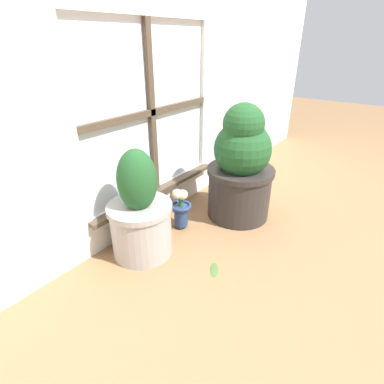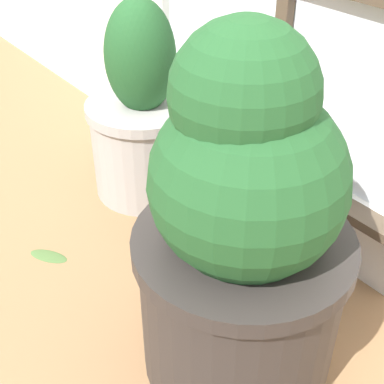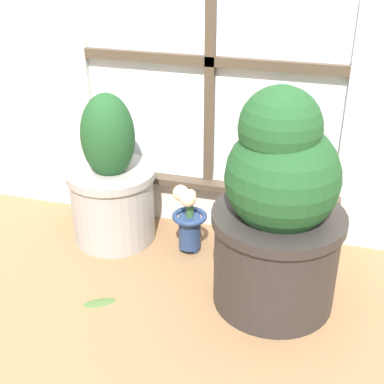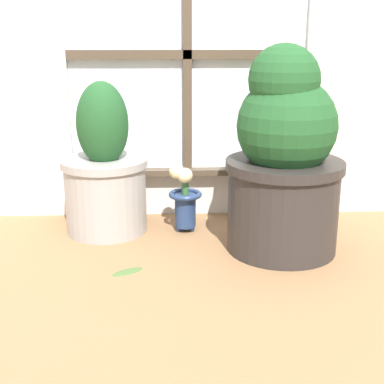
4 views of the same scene
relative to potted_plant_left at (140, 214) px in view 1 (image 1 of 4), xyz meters
The scene contains 5 objects.
ground_plane 0.56m from the potted_plant_left, 49.77° to the right, with size 10.00×10.00×0.00m, color olive.
potted_plant_left is the anchor object (origin of this frame).
potted_plant_right 0.69m from the potted_plant_left, 18.27° to the right, with size 0.42×0.42×0.73m.
flower_vase 0.32m from the potted_plant_left, ahead, with size 0.13×0.13×0.27m.
fallen_leaf 0.47m from the potted_plant_left, 74.43° to the right, with size 0.12×0.10×0.01m.
Camera 1 is at (-1.21, -0.62, 1.04)m, focal length 28.00 mm.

